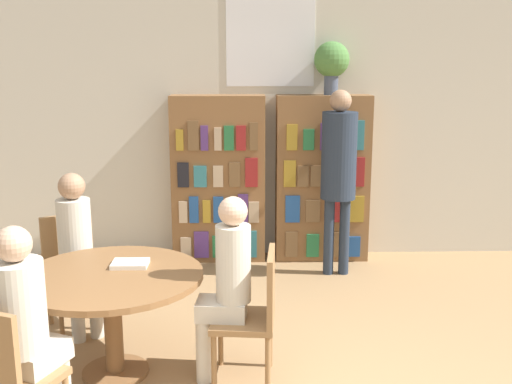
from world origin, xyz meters
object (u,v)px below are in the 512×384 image
at_px(flower_vase, 332,62).
at_px(seated_reader_back, 26,321).
at_px(reading_table, 111,291).
at_px(bookshelf_left, 219,179).
at_px(bookshelf_right, 322,179).
at_px(chair_near_camera, 4,374).
at_px(seated_reader_left, 77,244).
at_px(librarian_standing, 339,162).
at_px(chair_left_side, 72,266).
at_px(seated_reader_right, 226,280).
at_px(chair_far_side, 255,310).

relative_size(flower_vase, seated_reader_back, 0.43).
height_order(flower_vase, reading_table, flower_vase).
bearing_deg(bookshelf_left, bookshelf_right, 0.00).
height_order(reading_table, chair_near_camera, chair_near_camera).
xyz_separation_m(chair_near_camera, seated_reader_left, (-0.03, 1.51, 0.22)).
relative_size(seated_reader_back, librarian_standing, 0.69).
bearing_deg(bookshelf_right, seated_reader_back, -122.42).
distance_m(chair_left_side, seated_reader_right, 1.52).
xyz_separation_m(bookshelf_right, reading_table, (-1.68, -2.41, -0.27)).
distance_m(reading_table, librarian_standing, 2.66).
xyz_separation_m(bookshelf_right, seated_reader_right, (-0.93, -2.48, -0.17)).
xyz_separation_m(chair_near_camera, seated_reader_right, (1.12, 0.80, 0.20)).
height_order(flower_vase, seated_reader_back, flower_vase).
height_order(chair_left_side, seated_reader_right, seated_reader_right).
xyz_separation_m(bookshelf_left, flower_vase, (1.15, 0.00, 1.19)).
height_order(bookshelf_left, seated_reader_left, bookshelf_left).
bearing_deg(chair_near_camera, bookshelf_right, 80.93).
bearing_deg(librarian_standing, seated_reader_right, -117.31).
distance_m(bookshelf_right, seated_reader_right, 2.65).
bearing_deg(chair_far_side, librarian_standing, -17.84).
distance_m(bookshelf_left, chair_far_side, 2.54).
bearing_deg(bookshelf_left, chair_near_camera, -106.47).
bearing_deg(reading_table, bookshelf_right, 55.13).
bearing_deg(seated_reader_back, seated_reader_right, 54.25).
distance_m(seated_reader_left, librarian_standing, 2.54).
bearing_deg(chair_near_camera, seated_reader_left, 113.91).
bearing_deg(flower_vase, seated_reader_back, -123.26).
xyz_separation_m(reading_table, chair_near_camera, (-0.37, -0.86, -0.11)).
relative_size(reading_table, librarian_standing, 0.67).
bearing_deg(chair_near_camera, bookshelf_left, 96.45).
relative_size(chair_near_camera, chair_far_side, 1.00).
xyz_separation_m(seated_reader_left, seated_reader_back, (0.10, -1.35, -0.00)).
xyz_separation_m(bookshelf_right, seated_reader_left, (-2.07, -1.76, -0.15)).
relative_size(bookshelf_left, reading_table, 1.43).
xyz_separation_m(reading_table, chair_far_side, (0.94, -0.08, -0.11)).
relative_size(flower_vase, chair_near_camera, 0.61).
height_order(flower_vase, seated_reader_left, flower_vase).
bearing_deg(chair_far_side, seated_reader_back, 121.67).
height_order(chair_near_camera, seated_reader_back, seated_reader_back).
bearing_deg(bookshelf_right, chair_left_side, -143.39).
bearing_deg(chair_far_side, flower_vase, -13.15).
bearing_deg(seated_reader_left, chair_near_camera, 59.91).
xyz_separation_m(seated_reader_left, librarian_standing, (2.16, 1.26, 0.41)).
height_order(flower_vase, chair_near_camera, flower_vase).
distance_m(bookshelf_left, seated_reader_left, 2.03).
xyz_separation_m(flower_vase, reading_table, (-1.75, -2.42, -1.46)).
relative_size(bookshelf_right, seated_reader_left, 1.38).
height_order(reading_table, seated_reader_left, seated_reader_left).
distance_m(flower_vase, seated_reader_back, 3.97).
bearing_deg(seated_reader_right, bookshelf_left, 8.30).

